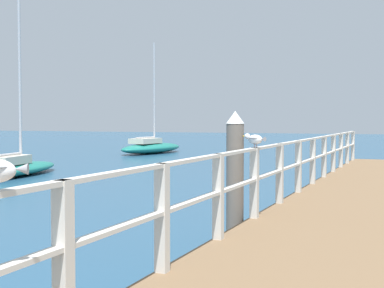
{
  "coord_description": "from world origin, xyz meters",
  "views": [
    {
      "loc": [
        0.94,
        0.79,
        2.01
      ],
      "look_at": [
        -2.77,
        9.71,
        1.58
      ],
      "focal_mm": 51.94,
      "sensor_mm": 36.0,
      "label": 1
    }
  ],
  "objects_px": {
    "seagull_background": "(255,139)",
    "boat_5": "(151,147)",
    "boat_1": "(16,167)",
    "dock_piling_far": "(235,177)"
  },
  "relations": [
    {
      "from": "dock_piling_far",
      "to": "boat_5",
      "type": "height_order",
      "value": "boat_5"
    },
    {
      "from": "seagull_background",
      "to": "boat_5",
      "type": "xyz_separation_m",
      "value": [
        -12.45,
        21.15,
        -1.33
      ]
    },
    {
      "from": "boat_1",
      "to": "boat_5",
      "type": "height_order",
      "value": "boat_1"
    },
    {
      "from": "seagull_background",
      "to": "boat_5",
      "type": "relative_size",
      "value": 0.07
    },
    {
      "from": "boat_5",
      "to": "dock_piling_far",
      "type": "bearing_deg",
      "value": -54.14
    },
    {
      "from": "dock_piling_far",
      "to": "boat_1",
      "type": "distance_m",
      "value": 13.01
    },
    {
      "from": "dock_piling_far",
      "to": "boat_5",
      "type": "distance_m",
      "value": 24.22
    },
    {
      "from": "dock_piling_far",
      "to": "boat_1",
      "type": "height_order",
      "value": "boat_1"
    },
    {
      "from": "seagull_background",
      "to": "boat_5",
      "type": "distance_m",
      "value": 24.58
    },
    {
      "from": "dock_piling_far",
      "to": "seagull_background",
      "type": "distance_m",
      "value": 0.75
    }
  ]
}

